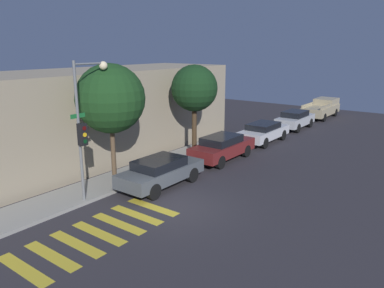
{
  "coord_description": "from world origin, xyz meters",
  "views": [
    {
      "loc": [
        -11.12,
        -9.23,
        6.49
      ],
      "look_at": [
        3.89,
        2.1,
        1.6
      ],
      "focal_mm": 35.0,
      "sensor_mm": 36.0,
      "label": 1
    }
  ],
  "objects": [
    {
      "name": "ground_plane",
      "position": [
        0.0,
        0.0,
        0.0
      ],
      "size": [
        60.0,
        60.0,
        0.0
      ],
      "primitive_type": "plane",
      "color": "#2D2B30"
    },
    {
      "name": "sidewalk",
      "position": [
        0.0,
        4.32,
        0.07
      ],
      "size": [
        26.0,
        2.24,
        0.14
      ],
      "primitive_type": "cube",
      "color": "gray",
      "rests_on": "ground"
    },
    {
      "name": "building_row",
      "position": [
        0.0,
        8.84,
        2.6
      ],
      "size": [
        26.0,
        6.0,
        5.2
      ],
      "primitive_type": "cube",
      "color": "gray",
      "rests_on": "ground"
    },
    {
      "name": "crosswalk",
      "position": [
        -3.4,
        0.8,
        0.0
      ],
      "size": [
        6.13,
        2.6,
        0.0
      ],
      "color": "gold",
      "rests_on": "ground"
    },
    {
      "name": "traffic_light_pole",
      "position": [
        -1.67,
        3.37,
        3.71
      ],
      "size": [
        1.99,
        0.56,
        5.98
      ],
      "color": "slate",
      "rests_on": "ground"
    },
    {
      "name": "sedan_near_corner",
      "position": [
        1.43,
        2.1,
        0.77
      ],
      "size": [
        4.5,
        1.85,
        1.41
      ],
      "color": "#4C5156",
      "rests_on": "ground"
    },
    {
      "name": "sedan_middle",
      "position": [
        6.84,
        2.1,
        0.81
      ],
      "size": [
        4.66,
        1.81,
        1.49
      ],
      "color": "maroon",
      "rests_on": "ground"
    },
    {
      "name": "sedan_far_end",
      "position": [
        12.18,
        2.1,
        0.77
      ],
      "size": [
        4.66,
        1.83,
        1.39
      ],
      "color": "silver",
      "rests_on": "ground"
    },
    {
      "name": "sedan_tail_of_row",
      "position": [
        17.81,
        2.1,
        0.8
      ],
      "size": [
        4.35,
        1.77,
        1.48
      ],
      "color": "#B7BABF",
      "rests_on": "ground"
    },
    {
      "name": "pickup_truck",
      "position": [
        24.3,
        2.1,
        0.88
      ],
      "size": [
        5.32,
        2.0,
        1.69
      ],
      "color": "tan",
      "rests_on": "ground"
    },
    {
      "name": "tree_near_corner",
      "position": [
        0.26,
        4.05,
        4.19
      ],
      "size": [
        3.21,
        3.21,
        5.8
      ],
      "color": "brown",
      "rests_on": "ground"
    },
    {
      "name": "tree_midblock",
      "position": [
        6.71,
        4.05,
        4.1
      ],
      "size": [
        2.76,
        2.76,
        5.51
      ],
      "color": "#42301E",
      "rests_on": "ground"
    }
  ]
}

